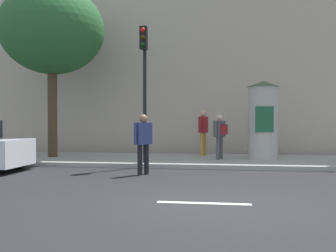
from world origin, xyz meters
name	(u,v)px	position (x,y,z in m)	size (l,w,h in m)	color
ground_plane	(204,203)	(0.00, 0.00, 0.00)	(80.00, 80.00, 0.00)	#232326
sidewalk_curb	(213,161)	(0.00, 7.00, 0.07)	(36.00, 4.00, 0.15)	#9E9B93
lane_markings	(204,203)	(0.00, 0.00, 0.00)	(25.80, 0.16, 0.01)	silver
building_backdrop	(216,47)	(0.00, 12.00, 5.11)	(36.00, 5.00, 10.22)	#B7A893
traffic_light	(144,72)	(-2.22, 5.24, 3.15)	(0.24, 0.45, 4.48)	black
poster_column	(263,120)	(1.79, 7.18, 1.58)	(1.16, 1.16, 2.83)	#B2ADA3
street_tree	(52,31)	(-6.13, 6.84, 4.98)	(3.95, 3.95, 6.53)	#4C3826
pedestrian_with_bag	(143,139)	(-1.92, 3.62, 1.04)	(0.49, 0.55, 1.74)	black
pedestrian_tallest	(220,132)	(0.24, 6.81, 1.12)	(0.52, 0.61, 1.62)	#4C4C51
pedestrian_with_backpack	(203,129)	(-0.43, 8.15, 1.21)	(0.38, 0.57, 1.79)	#B78C33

